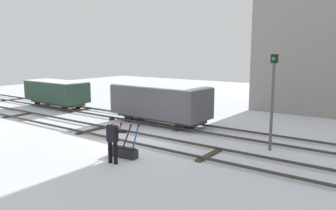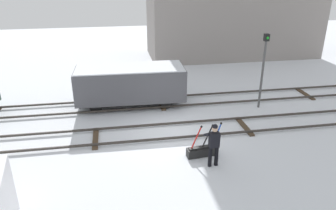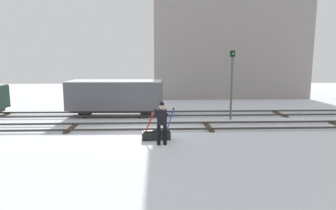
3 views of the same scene
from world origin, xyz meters
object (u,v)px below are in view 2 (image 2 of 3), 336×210
switch_lever_frame (202,150)px  freight_car_back_track (130,84)px  signal_post (263,64)px  rail_worker (214,142)px

switch_lever_frame → freight_car_back_track: size_ratio=0.25×
switch_lever_frame → freight_car_back_track: 6.27m
switch_lever_frame → signal_post: signal_post is taller
switch_lever_frame → signal_post: (4.39, 4.29, 2.20)m
switch_lever_frame → freight_car_back_track: bearing=108.4°
freight_car_back_track → rail_worker: bearing=-65.4°
switch_lever_frame → signal_post: bearing=38.9°
rail_worker → signal_post: 6.70m
rail_worker → freight_car_back_track: freight_car_back_track is taller
switch_lever_frame → rail_worker: size_ratio=0.81×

